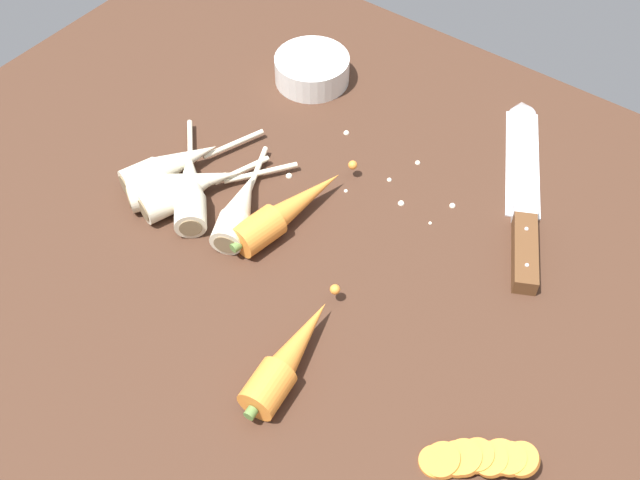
% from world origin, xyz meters
% --- Properties ---
extents(ground_plane, '(1.20, 0.90, 0.04)m').
position_xyz_m(ground_plane, '(0.00, 0.00, -0.02)').
color(ground_plane, '#42281C').
extents(chefs_knife, '(0.19, 0.32, 0.04)m').
position_xyz_m(chefs_knife, '(0.15, 0.22, 0.01)').
color(chefs_knife, silver).
rests_on(chefs_knife, ground_plane).
extents(whole_carrot, '(0.07, 0.21, 0.04)m').
position_xyz_m(whole_carrot, '(-0.06, -0.01, 0.02)').
color(whole_carrot, orange).
rests_on(whole_carrot, ground_plane).
extents(whole_carrot_second, '(0.06, 0.19, 0.04)m').
position_xyz_m(whole_carrot_second, '(0.07, -0.17, 0.02)').
color(whole_carrot_second, orange).
rests_on(whole_carrot_second, ground_plane).
extents(parsnip_front, '(0.08, 0.18, 0.04)m').
position_xyz_m(parsnip_front, '(-0.18, -0.06, 0.02)').
color(parsnip_front, beige).
rests_on(parsnip_front, ground_plane).
extents(parsnip_mid_left, '(0.09, 0.17, 0.04)m').
position_xyz_m(parsnip_mid_left, '(-0.11, -0.04, 0.02)').
color(parsnip_mid_left, beige).
rests_on(parsnip_mid_left, ground_plane).
extents(parsnip_mid_right, '(0.15, 0.19, 0.04)m').
position_xyz_m(parsnip_mid_right, '(-0.19, -0.05, 0.02)').
color(parsnip_mid_right, beige).
rests_on(parsnip_mid_right, ground_plane).
extents(parsnip_back, '(0.16, 0.16, 0.04)m').
position_xyz_m(parsnip_back, '(-0.18, -0.05, 0.02)').
color(parsnip_back, beige).
rests_on(parsnip_back, ground_plane).
extents(parsnip_outer, '(0.09, 0.20, 0.04)m').
position_xyz_m(parsnip_outer, '(-0.23, -0.04, 0.02)').
color(parsnip_outer, beige).
rests_on(parsnip_outer, ground_plane).
extents(carrot_slice_stack, '(0.10, 0.08, 0.04)m').
position_xyz_m(carrot_slice_stack, '(0.29, -0.15, 0.01)').
color(carrot_slice_stack, orange).
rests_on(carrot_slice_stack, ground_plane).
extents(prep_bowl, '(0.11, 0.11, 0.04)m').
position_xyz_m(prep_bowl, '(-0.20, 0.23, 0.02)').
color(prep_bowl, white).
rests_on(prep_bowl, ground_plane).
extents(mince_crumbs, '(0.22, 0.13, 0.01)m').
position_xyz_m(mince_crumbs, '(-0.02, 0.11, 0.00)').
color(mince_crumbs, silver).
rests_on(mince_crumbs, ground_plane).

